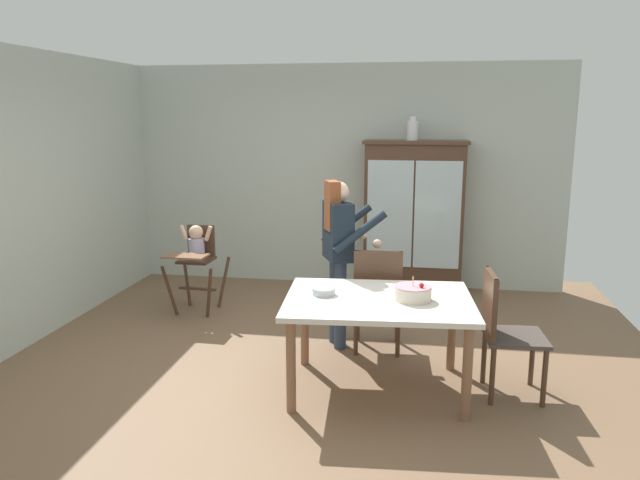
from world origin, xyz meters
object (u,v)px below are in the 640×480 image
object	(u,v)px
dining_chair_right_end	(502,325)
china_cabinet	(413,217)
adult_person	(339,243)
dining_table	(379,310)
high_chair_with_toddler	(196,252)
dining_chair_far_side	(378,293)
ceramic_vase	(412,130)
birthday_cake	(413,293)
serving_bowl	(324,291)

from	to	relation	value
dining_chair_right_end	china_cabinet	bearing A→B (deg)	11.19
adult_person	dining_chair_right_end	distance (m)	1.61
dining_table	high_chair_with_toddler	bearing A→B (deg)	142.48
high_chair_with_toddler	adult_person	world-z (taller)	adult_person
dining_chair_far_side	dining_chair_right_end	xyz separation A→B (m)	(0.98, -0.66, 0.00)
ceramic_vase	dining_chair_right_end	size ratio (longest dim) A/B	0.28
dining_table	adult_person	bearing A→B (deg)	116.14
ceramic_vase	high_chair_with_toddler	bearing A→B (deg)	-152.92
adult_person	dining_table	size ratio (longest dim) A/B	1.03
birthday_cake	serving_bowl	distance (m)	0.68
ceramic_vase	dining_chair_right_end	bearing A→B (deg)	-74.26
ceramic_vase	birthday_cake	bearing A→B (deg)	-88.32
high_chair_with_toddler	dining_table	size ratio (longest dim) A/B	0.64
adult_person	dining_chair_right_end	xyz separation A→B (m)	(1.34, -0.79, -0.41)
dining_chair_right_end	ceramic_vase	bearing A→B (deg)	12.05
high_chair_with_toddler	adult_person	distance (m)	1.82
high_chair_with_toddler	birthday_cake	distance (m)	2.81
birthday_cake	china_cabinet	bearing A→B (deg)	90.76
china_cabinet	adult_person	world-z (taller)	china_cabinet
ceramic_vase	birthday_cake	xyz separation A→B (m)	(0.08, -2.72, -1.13)
high_chair_with_toddler	dining_chair_far_side	world-z (taller)	dining_chair_far_side
dining_chair_far_side	birthday_cake	bearing A→B (deg)	109.61
china_cabinet	serving_bowl	xyz separation A→B (m)	(-0.64, -2.70, -0.14)
dining_chair_right_end	adult_person	bearing A→B (deg)	55.78
china_cabinet	dining_chair_far_side	xyz separation A→B (m)	(-0.27, -1.99, -0.35)
ceramic_vase	dining_chair_far_side	bearing A→B (deg)	-96.58
adult_person	dining_chair_right_end	bearing A→B (deg)	-144.28
high_chair_with_toddler	dining_table	bearing A→B (deg)	-35.76
dining_table	birthday_cake	bearing A→B (deg)	0.03
serving_bowl	dining_chair_far_side	distance (m)	0.83
china_cabinet	dining_chair_far_side	size ratio (longest dim) A/B	1.88
adult_person	birthday_cake	xyz separation A→B (m)	(0.68, -0.86, -0.17)
china_cabinet	adult_person	size ratio (longest dim) A/B	1.18
dining_table	dining_chair_far_side	xyz separation A→B (m)	(-0.06, 0.73, -0.09)
china_cabinet	dining_table	bearing A→B (deg)	-94.55
high_chair_with_toddler	birthday_cake	world-z (taller)	high_chair_with_toddler
high_chair_with_toddler	adult_person	xyz separation A→B (m)	(1.64, -0.72, 0.31)
adult_person	dining_chair_right_end	world-z (taller)	adult_person
adult_person	high_chair_with_toddler	bearing A→B (deg)	42.52
dining_chair_far_side	serving_bowl	bearing A→B (deg)	59.41
ceramic_vase	high_chair_with_toddler	world-z (taller)	ceramic_vase
adult_person	birthday_cake	world-z (taller)	adult_person
ceramic_vase	dining_table	size ratio (longest dim) A/B	0.18
birthday_cake	serving_bowl	bearing A→B (deg)	178.28
dining_chair_far_side	dining_chair_right_end	distance (m)	1.18
dining_chair_far_side	dining_chair_right_end	bearing A→B (deg)	142.55
high_chair_with_toddler	serving_bowl	bearing A→B (deg)	-41.94
adult_person	dining_table	xyz separation A→B (m)	(0.42, -0.86, -0.32)
high_chair_with_toddler	birthday_cake	xyz separation A→B (m)	(2.31, -1.58, 0.14)
adult_person	dining_chair_far_side	size ratio (longest dim) A/B	1.59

